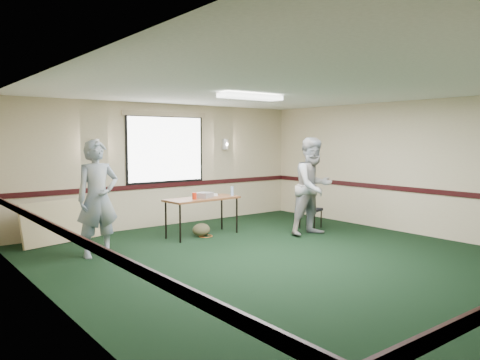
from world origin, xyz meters
TOP-DOWN VIEW (x-y plane):
  - ground at (0.00, 0.00)m, footprint 8.00×8.00m
  - room_shell at (0.00, 2.12)m, footprint 8.00×8.02m
  - folding_table at (0.00, 2.52)m, footprint 1.56×0.71m
  - projector at (0.05, 2.52)m, footprint 0.40×0.37m
  - game_console at (0.33, 2.64)m, footprint 0.18×0.14m
  - red_cup at (-0.24, 2.42)m, footprint 0.09×0.09m
  - water_bottle at (0.68, 2.43)m, footprint 0.06×0.06m
  - duffel_bag at (-0.07, 2.46)m, footprint 0.44×0.38m
  - cable_coil at (-0.00, 2.41)m, footprint 0.30×0.30m
  - folded_table at (-2.41, 3.60)m, footprint 1.56×0.61m
  - conference_chair at (2.25, 1.82)m, footprint 0.52×0.53m
  - person_left at (-2.26, 2.18)m, footprint 0.70×0.46m
  - person_right at (1.81, 1.23)m, footprint 0.98×0.78m

SIDE VIEW (x-z plane):
  - ground at x=0.00m, z-range 0.00..0.00m
  - cable_coil at x=0.00m, z-range 0.00..0.01m
  - duffel_bag at x=-0.07m, z-range 0.00..0.26m
  - folded_table at x=-2.41m, z-range 0.00..0.79m
  - conference_chair at x=2.25m, z-range 0.07..0.91m
  - folding_table at x=0.00m, z-range 0.32..1.08m
  - game_console at x=0.33m, z-range 0.76..0.80m
  - projector at x=0.05m, z-range 0.76..0.86m
  - red_cup at x=-0.24m, z-range 0.76..0.89m
  - water_bottle at x=0.68m, z-range 0.76..0.95m
  - person_left at x=-2.26m, z-range 0.00..1.91m
  - person_right at x=1.81m, z-range 0.00..1.95m
  - room_shell at x=0.00m, z-range -2.42..5.58m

